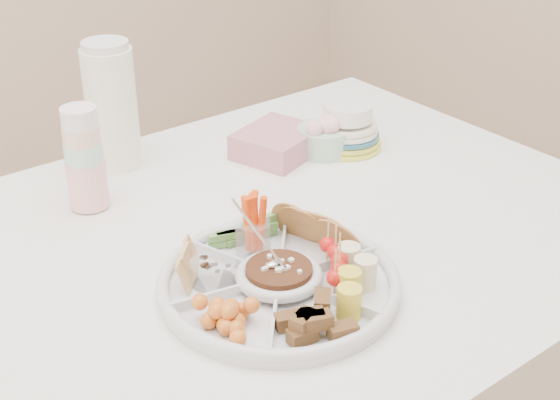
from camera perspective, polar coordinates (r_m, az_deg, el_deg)
party_tray at (r=1.24m, az=-0.07°, el=-5.81°), size 0.45×0.45×0.04m
bean_dip at (r=1.24m, az=-0.07°, el=-5.53°), size 0.13×0.13×0.04m
tortillas at (r=1.32m, az=3.08°, el=-2.39°), size 0.13×0.13×0.07m
carrot_cucumber at (r=1.32m, az=-2.55°, el=-1.45°), size 0.14×0.14×0.11m
pita_raisins at (r=1.24m, az=-6.08°, el=-4.73°), size 0.12×0.12×0.06m
cherries at (r=1.15m, az=-3.74°, el=-8.30°), size 0.13×0.13×0.04m
granola_chunks at (r=1.14m, az=2.83°, el=-8.57°), size 0.13×0.13×0.05m
banana_tomato at (r=1.22m, az=6.05°, el=-4.61°), size 0.14×0.14×0.10m
cup_stack at (r=1.49m, az=-14.13°, el=3.03°), size 0.08×0.08×0.21m
thermos at (r=1.63m, az=-12.24°, el=6.87°), size 0.14×0.14×0.27m
flower_bowl at (r=1.69m, az=3.23°, el=4.84°), size 0.13×0.13×0.09m
napkin_stack at (r=1.68m, az=-0.21°, el=4.21°), size 0.20×0.19×0.06m
plate_stack at (r=1.72m, az=4.94°, el=5.36°), size 0.18×0.18×0.10m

